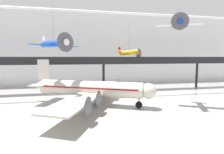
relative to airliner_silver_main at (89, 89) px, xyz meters
The scene contains 8 objects.
ground_plane 12.69m from the airliner_silver_main, 65.41° to the right, with size 260.00×260.00×0.00m, color #9E9B96.
hangar_back_wall 28.07m from the airliner_silver_main, 78.99° to the left, with size 140.00×3.00×24.02m.
mezzanine_walkway 14.86m from the airliner_silver_main, 68.77° to the left, with size 110.00×3.20×9.73m.
ceiling_truss_beam 18.87m from the airliner_silver_main, 53.46° to the left, with size 120.00×0.60×0.60m.
airliner_silver_main is the anchor object (origin of this frame).
suspended_plane_blue_trainer 11.04m from the airliner_silver_main, behind, with size 8.49×8.10×9.16m.
suspended_plane_white_twin 21.49m from the airliner_silver_main, 13.40° to the right, with size 8.12×7.22×5.44m.
suspended_plane_yellow_lowwing 19.97m from the airliner_silver_main, 47.56° to the left, with size 7.27×8.74×10.55m.
Camera 1 is at (-7.57, -23.90, 9.73)m, focal length 28.00 mm.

